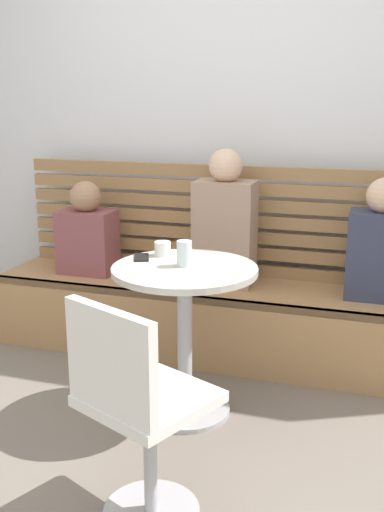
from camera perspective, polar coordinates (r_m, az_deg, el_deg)
name	(u,v)px	position (r m, az deg, el deg)	size (l,w,h in m)	color
ground	(140,468)	(2.66, -4.96, -19.42)	(8.00, 8.00, 0.00)	#70665B
back_wall	(239,105)	(3.76, 4.51, 14.10)	(5.20, 0.10, 2.90)	silver
booth_bench	(217,320)	(3.57, 2.44, -6.09)	(2.70, 0.52, 0.44)	#A87C51
booth_backrest	(229,220)	(3.64, 3.56, 3.44)	(2.65, 0.04, 0.67)	#9A7249
cafe_table	(185,312)	(2.83, -0.69, -5.33)	(0.68, 0.68, 0.74)	#ADADB2
white_chair	(136,407)	(2.14, -5.36, -14.07)	(0.53, 0.53, 0.85)	#ADADB2
person_adult	(225,225)	(3.43, 3.14, 2.99)	(0.34, 0.22, 0.78)	#9E7F6B
person_child_left	(87,233)	(3.74, -9.94, 2.14)	(0.34, 0.22, 0.57)	brown
person_child_middle	(381,246)	(3.34, 17.51, 0.90)	(0.34, 0.22, 0.66)	#333851
cup_ceramic_white	(163,249)	(2.96, -2.82, 0.71)	(0.08, 0.08, 0.07)	white
cup_glass_tall	(184,253)	(2.76, -0.74, 0.24)	(0.07, 0.07, 0.12)	silver
phone_on_table	(141,257)	(2.92, -4.83, -0.13)	(0.07, 0.14, 0.01)	black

